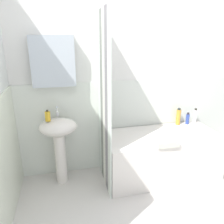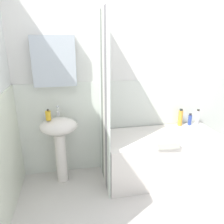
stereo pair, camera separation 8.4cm
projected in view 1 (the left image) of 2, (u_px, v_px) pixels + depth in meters
name	position (u px, v px, depth m)	size (l,w,h in m)	color
wall_back_tiled	(133.00, 85.00, 2.82)	(3.60, 0.18, 2.40)	silver
sink	(59.00, 137.00, 2.55)	(0.44, 0.34, 0.83)	silver
faucet	(57.00, 112.00, 2.54)	(0.03, 0.12, 0.12)	silver
soap_dispenser	(48.00, 116.00, 2.41)	(0.06, 0.06, 0.13)	gold
bathtub	(160.00, 155.00, 2.80)	(1.44, 0.66, 0.57)	silver
shower_curtain	(104.00, 105.00, 2.42)	(0.01, 0.66, 2.00)	white
body_wash_bottle	(195.00, 116.00, 3.05)	(0.05, 0.05, 0.22)	white
conditioner_bottle	(188.00, 119.00, 3.03)	(0.05, 0.05, 0.17)	#3149A3
shampoo_bottle	(178.00, 117.00, 3.00)	(0.06, 0.06, 0.24)	gold
towel_folded	(164.00, 140.00, 2.48)	(0.24, 0.25, 0.07)	silver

